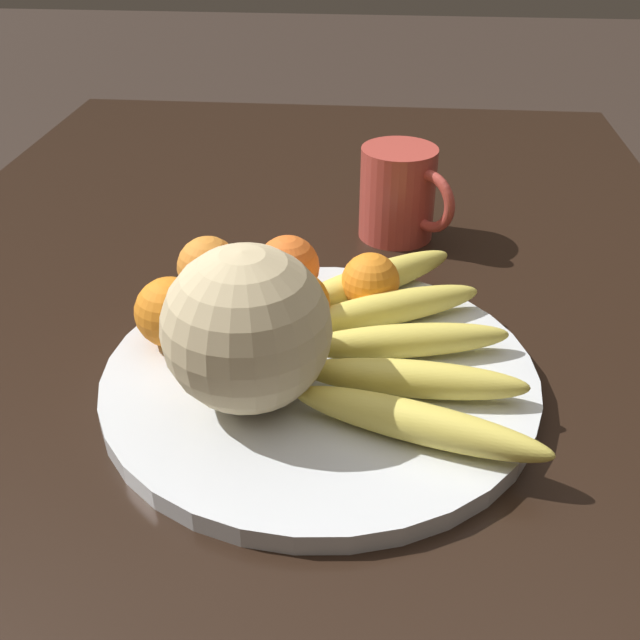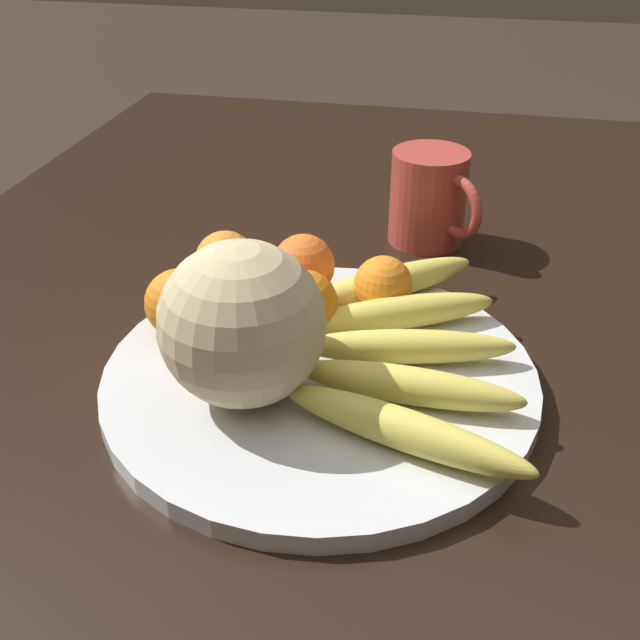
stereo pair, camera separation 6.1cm
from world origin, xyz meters
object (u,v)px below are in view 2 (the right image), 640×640
(orange_front_right, at_px, (238,290))
(orange_back_right, at_px, (305,303))
(orange_front_left, at_px, (300,265))
(orange_back_left, at_px, (226,262))
(banana_bunch, at_px, (398,345))
(orange_top_small, at_px, (180,303))
(kitchen_table, at_px, (295,410))
(ceramic_mug, at_px, (430,198))
(melon, at_px, (242,324))
(orange_mid_center, at_px, (383,285))
(produce_tag, at_px, (283,352))
(fruit_bowl, at_px, (320,376))

(orange_front_right, relative_size, orange_back_right, 0.99)
(orange_front_left, height_order, orange_back_left, same)
(banana_bunch, bearing_deg, orange_top_small, 167.35)
(kitchen_table, height_order, orange_front_left, orange_front_left)
(kitchen_table, relative_size, ceramic_mug, 13.86)
(orange_front_left, height_order, orange_front_right, orange_front_left)
(kitchen_table, relative_size, orange_top_small, 24.16)
(melon, relative_size, orange_front_right, 2.21)
(orange_front_right, bearing_deg, orange_front_left, -38.36)
(kitchen_table, relative_size, orange_back_right, 25.12)
(melon, height_order, banana_bunch, melon)
(melon, distance_m, orange_top_small, 0.12)
(kitchen_table, bearing_deg, banana_bunch, -116.58)
(banana_bunch, distance_m, orange_back_left, 0.21)
(kitchen_table, distance_m, orange_back_left, 0.17)
(orange_front_right, distance_m, orange_mid_center, 0.14)
(produce_tag, height_order, ceramic_mug, ceramic_mug)
(melon, bearing_deg, orange_top_small, 48.55)
(kitchen_table, xyz_separation_m, orange_back_left, (0.04, 0.08, 0.15))
(fruit_bowl, relative_size, orange_back_left, 6.05)
(orange_back_right, distance_m, orange_top_small, 0.11)
(orange_front_right, bearing_deg, melon, -160.12)
(kitchen_table, bearing_deg, orange_top_small, 117.56)
(orange_back_left, relative_size, produce_tag, 0.69)
(orange_mid_center, relative_size, orange_top_small, 0.89)
(fruit_bowl, xyz_separation_m, orange_front_right, (0.07, 0.09, 0.04))
(ceramic_mug, bearing_deg, orange_top_small, 143.74)
(orange_back_left, xyz_separation_m, produce_tag, (-0.10, -0.08, -0.03))
(melon, distance_m, orange_front_left, 0.17)
(fruit_bowl, xyz_separation_m, ceramic_mug, (0.30, -0.07, 0.04))
(orange_front_right, relative_size, orange_mid_center, 1.07)
(orange_back_left, height_order, produce_tag, orange_back_left)
(kitchen_table, xyz_separation_m, produce_tag, (-0.06, -0.01, 0.12))
(fruit_bowl, height_order, produce_tag, produce_tag)
(kitchen_table, height_order, orange_front_right, orange_front_right)
(orange_front_right, distance_m, orange_top_small, 0.06)
(orange_front_right, xyz_separation_m, orange_back_left, (0.05, 0.03, 0.00))
(fruit_bowl, relative_size, orange_mid_center, 6.63)
(orange_front_right, xyz_separation_m, produce_tag, (-0.05, -0.06, -0.03))
(orange_mid_center, relative_size, ceramic_mug, 0.51)
(orange_back_left, distance_m, produce_tag, 0.13)
(melon, relative_size, ceramic_mug, 1.21)
(orange_front_left, relative_size, orange_back_left, 1.01)
(melon, xyz_separation_m, orange_front_right, (0.11, 0.04, -0.04))
(melon, distance_m, orange_back_right, 0.11)
(kitchen_table, distance_m, orange_back_right, 0.15)
(orange_mid_center, bearing_deg, orange_front_right, 107.40)
(orange_front_left, xyz_separation_m, orange_back_right, (-0.07, -0.02, -0.00))
(orange_front_left, bearing_deg, fruit_bowl, -159.62)
(orange_mid_center, height_order, orange_back_left, orange_back_left)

